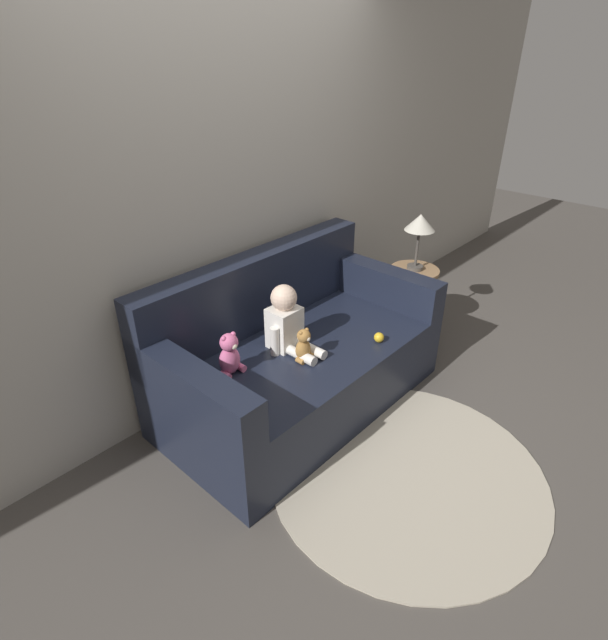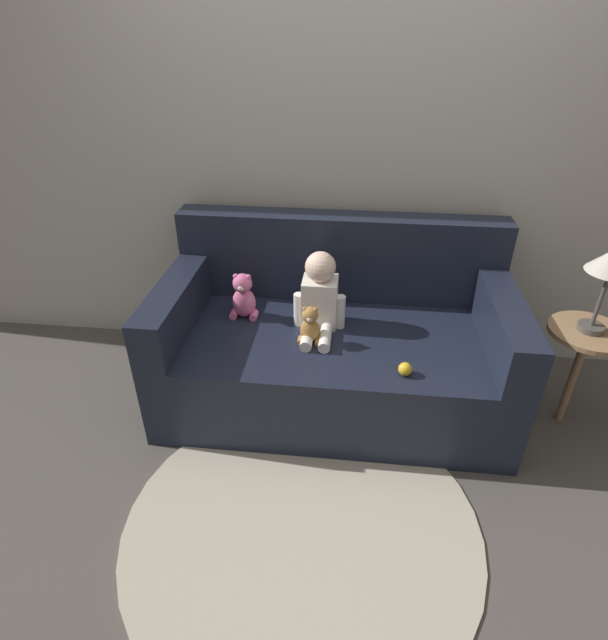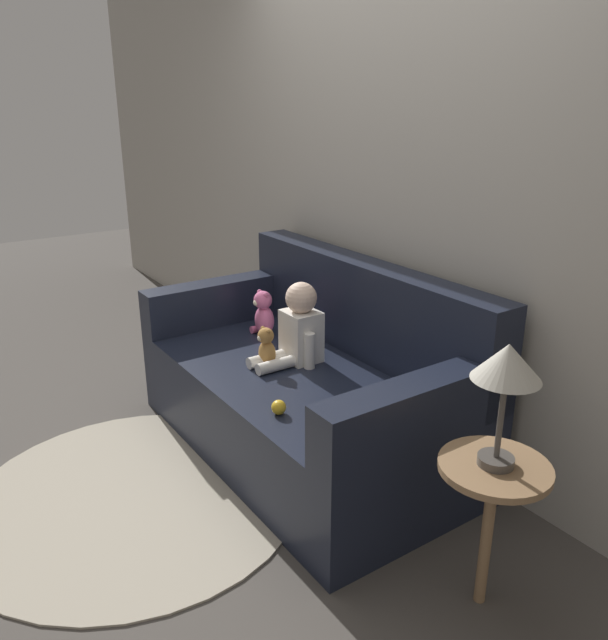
% 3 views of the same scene
% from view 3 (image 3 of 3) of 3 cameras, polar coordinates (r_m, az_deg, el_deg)
% --- Properties ---
extents(ground_plane, '(12.00, 12.00, 0.00)m').
position_cam_3_polar(ground_plane, '(3.28, -0.29, -11.55)').
color(ground_plane, '#4C4742').
extents(wall_back, '(8.00, 0.05, 2.60)m').
position_cam_3_polar(wall_back, '(3.18, 8.31, 12.25)').
color(wall_back, '#ADA89E').
rests_on(wall_back, ground_plane).
extents(couch, '(1.79, 0.95, 0.93)m').
position_cam_3_polar(couch, '(3.15, 0.62, -6.20)').
color(couch, black).
rests_on(couch, ground_plane).
extents(person_baby, '(0.27, 0.36, 0.41)m').
position_cam_3_polar(person_baby, '(3.09, -0.57, -0.79)').
color(person_baby, white).
rests_on(person_baby, couch).
extents(teddy_bear_brown, '(0.12, 0.09, 0.20)m').
position_cam_3_polar(teddy_bear_brown, '(3.06, -3.46, -2.58)').
color(teddy_bear_brown, '#AD7A3D').
rests_on(teddy_bear_brown, couch).
extents(plush_toy_side, '(0.15, 0.12, 0.26)m').
position_cam_3_polar(plush_toy_side, '(3.46, -3.71, 0.52)').
color(plush_toy_side, '#DB6699').
rests_on(plush_toy_side, couch).
extents(toy_ball, '(0.06, 0.06, 0.06)m').
position_cam_3_polar(toy_ball, '(2.64, -2.33, -7.98)').
color(toy_ball, gold).
rests_on(toy_ball, couch).
extents(floor_rug, '(1.50, 1.50, 0.01)m').
position_cam_3_polar(floor_rug, '(3.02, -15.15, -15.21)').
color(floor_rug, '#B2A893').
rests_on(floor_rug, ground_plane).
extents(side_table, '(0.37, 0.37, 0.99)m').
position_cam_3_polar(side_table, '(2.11, 17.55, -8.49)').
color(side_table, '#93704C').
rests_on(side_table, ground_plane).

